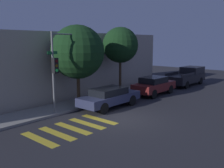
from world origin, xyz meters
TOP-DOWN VIEW (x-y plane):
  - ground_plane at (0.00, 0.00)m, footprint 60.00×60.00m
  - sidewalk at (0.00, 4.36)m, footprint 26.00×2.33m
  - building_row at (0.00, 8.93)m, footprint 26.00×6.00m
  - crosswalk at (-2.82, 0.80)m, footprint 4.42×2.60m
  - traffic_light_pole at (-1.50, 3.37)m, footprint 2.58×0.56m
  - sedan_near_corner at (1.52, 2.10)m, footprint 4.69×1.76m
  - sedan_middle at (7.16, 2.10)m, footprint 4.33×1.81m
  - pickup_truck at (13.67, 2.10)m, footprint 5.46×1.98m
  - tree_near_corner at (0.63, 4.24)m, footprint 3.70×3.70m
  - tree_midblock at (5.26, 4.24)m, footprint 2.93×2.93m

SIDE VIEW (x-z plane):
  - ground_plane at x=0.00m, z-range 0.00..0.00m
  - crosswalk at x=-2.82m, z-range 0.00..0.00m
  - sidewalk at x=0.00m, z-range 0.00..0.14m
  - sedan_near_corner at x=1.52m, z-range 0.07..1.44m
  - sedan_middle at x=7.16m, z-range 0.05..1.58m
  - pickup_truck at x=13.67m, z-range 0.02..1.83m
  - building_row at x=0.00m, z-range 0.00..5.15m
  - traffic_light_pole at x=-1.50m, z-range 0.86..5.89m
  - tree_near_corner at x=0.63m, z-range 0.94..6.52m
  - tree_midblock at x=5.26m, z-range 1.34..6.97m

